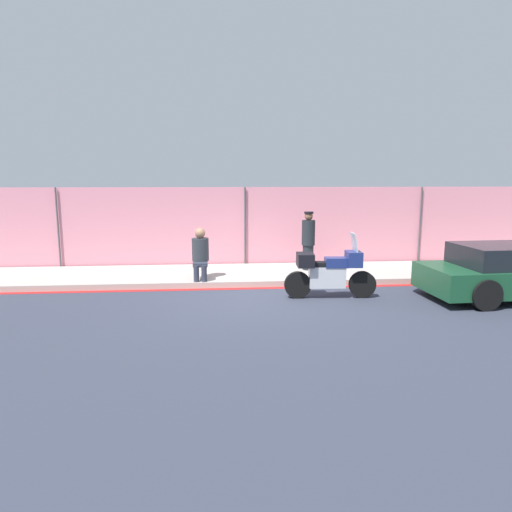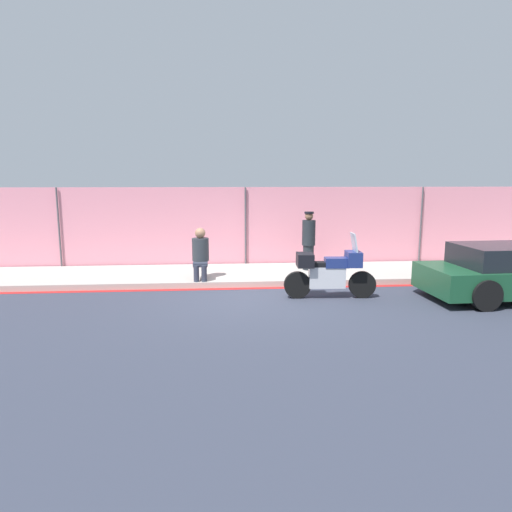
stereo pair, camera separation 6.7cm
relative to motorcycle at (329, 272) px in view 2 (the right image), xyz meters
The scene contains 7 objects.
ground_plane 1.80m from the motorcycle, behind, with size 120.00×120.00×0.00m, color #333847.
sidewalk 2.95m from the motorcycle, 125.51° to the left, with size 40.09×2.48×0.15m.
curb_paint_stripe 2.06m from the motorcycle, 148.56° to the left, with size 40.09×0.18×0.01m.
storefront_fence 4.11m from the motorcycle, 114.53° to the left, with size 38.09×0.17×2.43m.
motorcycle is the anchor object (origin of this frame).
officer_standing 2.55m from the motorcycle, 89.69° to the left, with size 0.37×0.37×1.63m.
person_seated_on_curb 3.36m from the motorcycle, 151.79° to the left, with size 0.43×0.69×1.30m.
Camera 2 is at (-0.77, -10.05, 2.68)m, focal length 32.00 mm.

